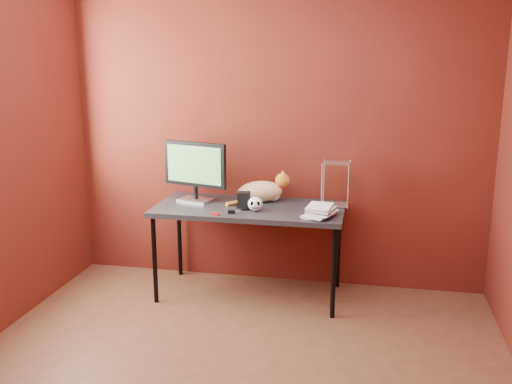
% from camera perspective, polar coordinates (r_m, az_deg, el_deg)
% --- Properties ---
extents(room, '(3.52, 3.52, 2.61)m').
position_cam_1_polar(room, '(3.06, -3.33, 4.45)').
color(room, '#512C1C').
rests_on(room, ground).
extents(desk, '(1.50, 0.70, 0.75)m').
position_cam_1_polar(desk, '(4.55, -0.66, -2.07)').
color(desk, black).
rests_on(desk, ground).
extents(monitor, '(0.56, 0.25, 0.49)m').
position_cam_1_polar(monitor, '(4.67, -6.12, 2.36)').
color(monitor, silver).
rests_on(monitor, desk).
extents(cat, '(0.48, 0.37, 0.26)m').
position_cam_1_polar(cat, '(4.67, 0.50, 0.08)').
color(cat, orange).
rests_on(cat, desk).
extents(skull_mug, '(0.11, 0.12, 0.11)m').
position_cam_1_polar(skull_mug, '(4.39, -0.08, -1.19)').
color(skull_mug, white).
rests_on(skull_mug, desk).
extents(speaker, '(0.12, 0.12, 0.14)m').
position_cam_1_polar(speaker, '(4.46, -1.22, -0.91)').
color(speaker, black).
rests_on(speaker, desk).
extents(book_stack, '(0.26, 0.29, 0.96)m').
position_cam_1_polar(book_stack, '(4.22, 5.55, 3.99)').
color(book_stack, beige).
rests_on(book_stack, desk).
extents(wire_rack, '(0.22, 0.18, 0.36)m').
position_cam_1_polar(wire_rack, '(4.57, 7.99, 0.83)').
color(wire_rack, silver).
rests_on(wire_rack, desk).
extents(pocket_knife, '(0.07, 0.04, 0.01)m').
position_cam_1_polar(pocket_knife, '(4.31, -4.12, -2.21)').
color(pocket_knife, '#A60C14').
rests_on(pocket_knife, desk).
extents(black_gadget, '(0.06, 0.04, 0.03)m').
position_cam_1_polar(black_gadget, '(4.34, -2.46, -2.00)').
color(black_gadget, black).
rests_on(black_gadget, desk).
extents(washer, '(0.04, 0.04, 0.00)m').
position_cam_1_polar(washer, '(4.41, -1.74, -1.88)').
color(washer, silver).
rests_on(washer, desk).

